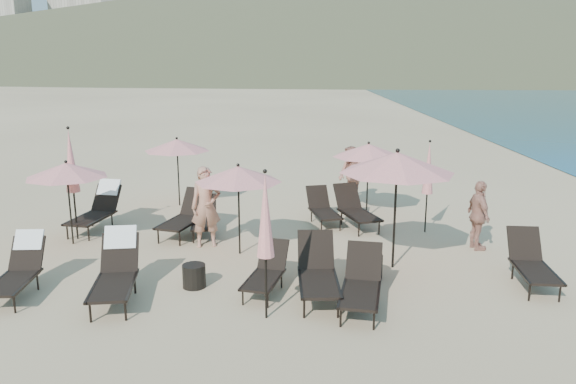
{
  "coord_description": "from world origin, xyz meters",
  "views": [
    {
      "loc": [
        -0.42,
        -9.71,
        4.22
      ],
      "look_at": [
        -0.54,
        3.5,
        1.1
      ],
      "focal_mm": 35.0,
      "sensor_mm": 36.0,
      "label": 1
    }
  ],
  "objects_px": {
    "lounger_3": "(318,272)",
    "lounger_10": "(356,209)",
    "lounger_4": "(361,283)",
    "beachgoer_a": "(206,207)",
    "lounger_7": "(185,216)",
    "lounger_8": "(204,218)",
    "umbrella_open_2": "(397,163)",
    "umbrella_open_0": "(67,170)",
    "umbrella_open_1": "(238,174)",
    "side_table_1": "(372,267)",
    "umbrella_closed_2": "(71,162)",
    "umbrella_open_4": "(369,150)",
    "lounger_2": "(266,272)",
    "lounger_0": "(19,268)",
    "umbrella_closed_0": "(265,216)",
    "lounger_6": "(98,208)",
    "beachgoer_c": "(479,215)",
    "lounger_1": "(116,269)",
    "lounger_9": "(323,208)",
    "umbrella_open_3": "(177,145)",
    "beachgoer_b": "(351,176)",
    "umbrella_closed_1": "(428,169)",
    "side_table_0": "(194,276)",
    "lounger_5": "(532,262)"
  },
  "relations": [
    {
      "from": "lounger_3",
      "to": "lounger_10",
      "type": "distance_m",
      "value": 4.61
    },
    {
      "from": "lounger_4",
      "to": "beachgoer_a",
      "type": "relative_size",
      "value": 0.96
    },
    {
      "from": "lounger_3",
      "to": "lounger_7",
      "type": "bearing_deg",
      "value": 128.02
    },
    {
      "from": "lounger_8",
      "to": "umbrella_open_2",
      "type": "xyz_separation_m",
      "value": [
        4.27,
        -2.28,
        1.81
      ]
    },
    {
      "from": "umbrella_open_0",
      "to": "umbrella_open_1",
      "type": "relative_size",
      "value": 0.97
    },
    {
      "from": "side_table_1",
      "to": "umbrella_closed_2",
      "type": "bearing_deg",
      "value": 160.08
    },
    {
      "from": "lounger_7",
      "to": "umbrella_open_4",
      "type": "height_order",
      "value": "umbrella_open_4"
    },
    {
      "from": "lounger_2",
      "to": "umbrella_closed_2",
      "type": "relative_size",
      "value": 0.57
    },
    {
      "from": "lounger_0",
      "to": "side_table_1",
      "type": "distance_m",
      "value": 6.66
    },
    {
      "from": "lounger_2",
      "to": "umbrella_closed_0",
      "type": "height_order",
      "value": "umbrella_closed_0"
    },
    {
      "from": "lounger_6",
      "to": "beachgoer_c",
      "type": "relative_size",
      "value": 1.22
    },
    {
      "from": "lounger_1",
      "to": "beachgoer_a",
      "type": "bearing_deg",
      "value": 60.49
    },
    {
      "from": "lounger_9",
      "to": "umbrella_closed_2",
      "type": "relative_size",
      "value": 0.61
    },
    {
      "from": "lounger_0",
      "to": "lounger_10",
      "type": "xyz_separation_m",
      "value": [
        6.65,
        4.35,
        -0.03
      ]
    },
    {
      "from": "umbrella_open_1",
      "to": "umbrella_open_3",
      "type": "bearing_deg",
      "value": 117.24
    },
    {
      "from": "lounger_3",
      "to": "lounger_0",
      "type": "bearing_deg",
      "value": 177.11
    },
    {
      "from": "lounger_0",
      "to": "lounger_1",
      "type": "xyz_separation_m",
      "value": [
        1.86,
        -0.19,
        0.06
      ]
    },
    {
      "from": "lounger_9",
      "to": "umbrella_open_1",
      "type": "xyz_separation_m",
      "value": [
        -1.97,
        -2.38,
        1.39
      ]
    },
    {
      "from": "lounger_3",
      "to": "umbrella_open_4",
      "type": "relative_size",
      "value": 0.88
    },
    {
      "from": "beachgoer_b",
      "to": "umbrella_closed_1",
      "type": "bearing_deg",
      "value": 2.31
    },
    {
      "from": "lounger_4",
      "to": "lounger_2",
      "type": "bearing_deg",
      "value": 168.65
    },
    {
      "from": "lounger_7",
      "to": "beachgoer_b",
      "type": "height_order",
      "value": "beachgoer_b"
    },
    {
      "from": "beachgoer_a",
      "to": "lounger_0",
      "type": "bearing_deg",
      "value": -150.14
    },
    {
      "from": "umbrella_closed_1",
      "to": "side_table_0",
      "type": "xyz_separation_m",
      "value": [
        -5.19,
        -3.55,
        -1.4
      ]
    },
    {
      "from": "lounger_2",
      "to": "umbrella_closed_0",
      "type": "distance_m",
      "value": 1.76
    },
    {
      "from": "lounger_0",
      "to": "umbrella_open_4",
      "type": "relative_size",
      "value": 0.81
    },
    {
      "from": "umbrella_open_4",
      "to": "side_table_1",
      "type": "height_order",
      "value": "umbrella_open_4"
    },
    {
      "from": "lounger_10",
      "to": "umbrella_open_2",
      "type": "bearing_deg",
      "value": -98.99
    },
    {
      "from": "umbrella_open_1",
      "to": "side_table_1",
      "type": "xyz_separation_m",
      "value": [
        2.75,
        -1.43,
        -1.57
      ]
    },
    {
      "from": "lounger_7",
      "to": "umbrella_closed_2",
      "type": "height_order",
      "value": "umbrella_closed_2"
    },
    {
      "from": "side_table_0",
      "to": "umbrella_open_2",
      "type": "bearing_deg",
      "value": 15.25
    },
    {
      "from": "beachgoer_a",
      "to": "umbrella_closed_1",
      "type": "bearing_deg",
      "value": -0.43
    },
    {
      "from": "lounger_2",
      "to": "lounger_5",
      "type": "distance_m",
      "value": 5.07
    },
    {
      "from": "lounger_1",
      "to": "umbrella_closed_1",
      "type": "relative_size",
      "value": 0.83
    },
    {
      "from": "lounger_0",
      "to": "umbrella_open_2",
      "type": "distance_m",
      "value": 7.46
    },
    {
      "from": "side_table_1",
      "to": "beachgoer_b",
      "type": "xyz_separation_m",
      "value": [
        0.14,
        5.85,
        0.63
      ]
    },
    {
      "from": "umbrella_open_3",
      "to": "umbrella_closed_2",
      "type": "relative_size",
      "value": 0.75
    },
    {
      "from": "lounger_6",
      "to": "umbrella_closed_1",
      "type": "relative_size",
      "value": 0.84
    },
    {
      "from": "umbrella_open_4",
      "to": "lounger_6",
      "type": "bearing_deg",
      "value": -170.23
    },
    {
      "from": "umbrella_open_2",
      "to": "beachgoer_b",
      "type": "relative_size",
      "value": 1.44
    },
    {
      "from": "lounger_5",
      "to": "beachgoer_a",
      "type": "relative_size",
      "value": 0.92
    },
    {
      "from": "lounger_7",
      "to": "umbrella_closed_1",
      "type": "xyz_separation_m",
      "value": [
        5.97,
        0.25,
        1.14
      ]
    },
    {
      "from": "lounger_2",
      "to": "beachgoer_c",
      "type": "relative_size",
      "value": 0.97
    },
    {
      "from": "lounger_8",
      "to": "beachgoer_c",
      "type": "relative_size",
      "value": 0.98
    },
    {
      "from": "lounger_10",
      "to": "side_table_0",
      "type": "relative_size",
      "value": 4.19
    },
    {
      "from": "lounger_7",
      "to": "umbrella_open_2",
      "type": "relative_size",
      "value": 0.76
    },
    {
      "from": "lounger_0",
      "to": "umbrella_closed_1",
      "type": "distance_m",
      "value": 9.28
    },
    {
      "from": "lounger_1",
      "to": "lounger_8",
      "type": "relative_size",
      "value": 1.23
    },
    {
      "from": "lounger_5",
      "to": "beachgoer_b",
      "type": "bearing_deg",
      "value": 119.96
    },
    {
      "from": "lounger_3",
      "to": "lounger_5",
      "type": "bearing_deg",
      "value": 6.88
    }
  ]
}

